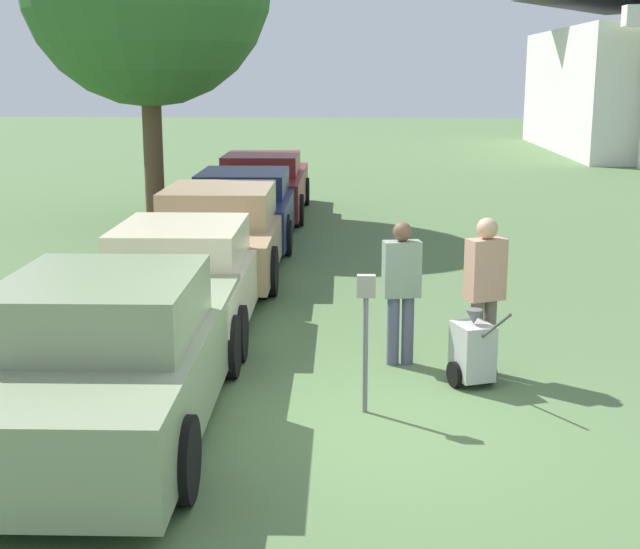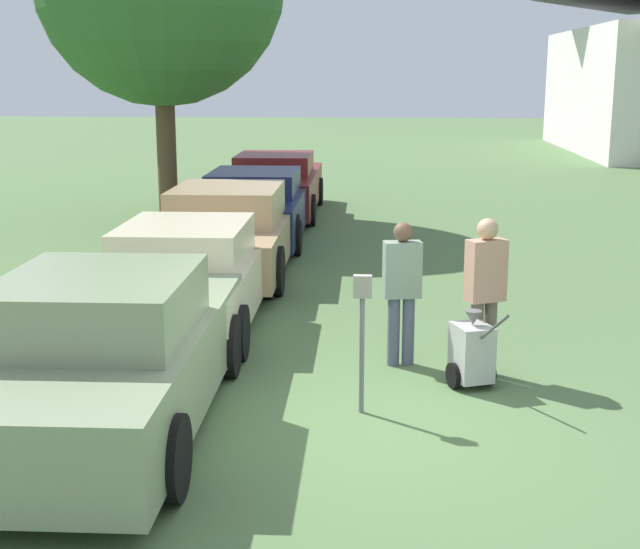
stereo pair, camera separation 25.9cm
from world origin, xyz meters
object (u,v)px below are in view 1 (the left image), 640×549
parked_car_tan (221,233)px  equipment_cart (473,351)px  person_worker (401,285)px  parking_meter (366,318)px  parked_car_cream (184,278)px  parked_car_maroon (263,186)px  parked_car_navy (245,207)px  person_supervisor (485,286)px  parked_car_sage (110,358)px

parked_car_tan → equipment_cart: bearing=-57.5°
parked_car_tan → person_worker: 5.41m
parking_meter → parked_car_cream: bearing=128.7°
parked_car_cream → parked_car_maroon: size_ratio=0.93×
parked_car_maroon → equipment_cart: (3.53, -11.69, -0.30)m
parking_meter → person_worker: 1.57m
parked_car_navy → person_supervisor: bearing=-66.4°
parked_car_navy → equipment_cart: bearing=-68.3°
parked_car_sage → parking_meter: size_ratio=3.42×
parking_meter → parked_car_tan: bearing=111.2°
parked_car_tan → person_supervisor: 6.17m
parked_car_tan → equipment_cart: size_ratio=5.02×
parking_meter → person_worker: person_worker is taller
parked_car_sage → person_worker: (2.79, 2.06, 0.24)m
parking_meter → equipment_cart: (1.15, 0.83, -0.58)m
parked_car_cream → parked_car_maroon: bearing=88.9°
parked_car_cream → parked_car_maroon: parked_car_maroon is taller
parked_car_cream → parking_meter: (2.38, -2.97, 0.32)m
parked_car_navy → person_supervisor: (3.69, -8.01, 0.35)m
person_worker → parked_car_cream: bearing=-37.5°
parked_car_sage → parked_car_maroon: (-0.00, 13.06, -0.02)m
parked_car_cream → equipment_cart: size_ratio=4.76×
parked_car_cream → parked_car_navy: size_ratio=0.93×
parked_car_navy → equipment_cart: 9.11m
parked_car_cream → parked_car_tan: bearing=88.9°
parked_car_sage → person_worker: 3.47m
parked_car_maroon → parked_car_navy: bearing=-91.1°
person_supervisor → parked_car_cream: bearing=-50.3°
person_supervisor → parked_car_tan: bearing=-78.0°
parked_car_cream → parked_car_tan: (0.00, 3.17, 0.04)m
parked_car_tan → person_worker: person_worker is taller
person_worker → parked_car_sage: bearing=26.6°
parked_car_maroon → person_worker: (2.79, -11.01, 0.26)m
parked_car_sage → parked_car_maroon: 13.06m
parked_car_sage → parked_car_navy: 9.77m
parked_car_tan → person_worker: size_ratio=3.00×
parked_car_tan → equipment_cart: parked_car_tan is taller
parked_car_navy → person_worker: bearing=-71.2°
parked_car_tan → person_supervisor: bearing=-54.3°
parked_car_cream → equipment_cart: parked_car_cream is taller
person_supervisor → parked_car_maroon: bearing=-96.7°
parked_car_cream → person_supervisor: person_supervisor is taller
parked_car_tan → parked_car_maroon: 6.37m
parked_car_sage → parking_meter: parked_car_sage is taller
parked_car_maroon → parked_car_cream: bearing=-91.1°
parked_car_navy → parked_car_maroon: (-0.00, 3.30, 0.02)m
parked_car_maroon → person_supervisor: bearing=-73.0°
parked_car_sage → person_worker: bearing=35.3°
person_worker → person_supervisor: (0.90, -0.30, 0.07)m
parked_car_tan → parked_car_navy: 3.07m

